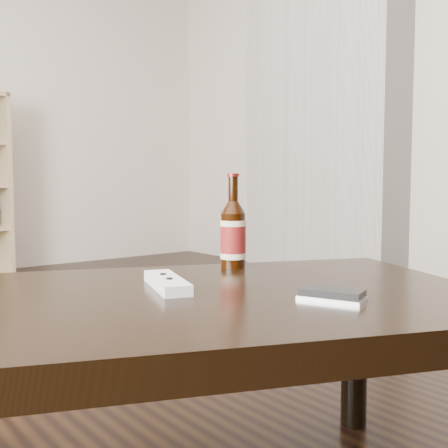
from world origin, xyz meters
TOP-DOWN VIEW (x-y plane):
  - chimney_breast at (2.35, 1.20)m, footprint 0.30×1.20m
  - coffee_table at (0.11, -0.38)m, footprint 1.38×1.13m
  - beer_bottle at (0.38, -0.20)m, footprint 0.07×0.07m
  - phone at (0.28, -0.60)m, footprint 0.10×0.13m
  - remote at (0.11, -0.31)m, footprint 0.12×0.21m

SIDE VIEW (x-z plane):
  - coffee_table at x=0.11m, z-range 0.17..0.62m
  - phone at x=0.28m, z-range 0.45..0.47m
  - remote at x=0.11m, z-range 0.45..0.47m
  - beer_bottle at x=0.38m, z-range 0.42..0.66m
  - chimney_breast at x=2.35m, z-range 0.00..2.70m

